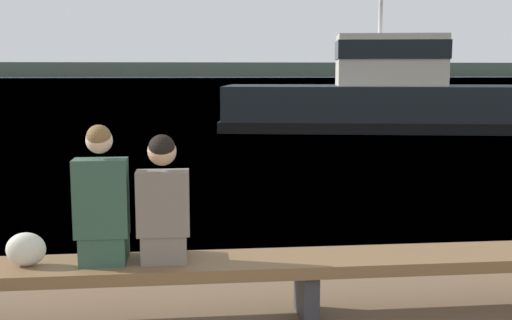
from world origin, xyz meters
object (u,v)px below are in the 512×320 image
Objects in this scene: bench_main at (307,267)px; person_right at (163,207)px; person_left at (102,206)px; tugboat_red at (377,100)px; shopping_bag at (26,249)px.

person_right is at bearing 179.21° from bench_main.
person_right is at bearing 0.15° from person_left.
tugboat_red is (6.41, 15.63, 0.06)m from person_right.
person_right is at bearing 168.10° from tugboat_red.
bench_main is 16.53m from tugboat_red.
bench_main is 1.65m from person_left.
person_right is 1.06m from shopping_bag.
tugboat_red reaches higher than shopping_bag.
tugboat_red reaches higher than person_right.
shopping_bag reaches higher than bench_main.
person_left is at bearing -179.85° from person_right.
person_left reaches higher than bench_main.
bench_main is 7.88× the size of person_right.
shopping_bag is 0.03× the size of tugboat_red.
person_left is 0.10× the size of tugboat_red.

